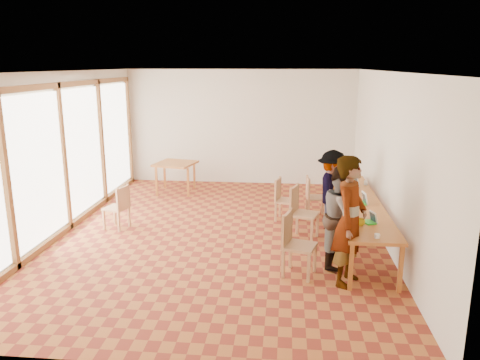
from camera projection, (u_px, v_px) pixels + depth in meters
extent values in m
plane|color=#A45827|center=(219.00, 234.00, 8.84)|extent=(8.00, 8.00, 0.00)
cube|color=beige|center=(240.00, 127.00, 12.34)|extent=(6.00, 0.10, 3.00)
cube|color=beige|center=(161.00, 233.00, 4.61)|extent=(6.00, 0.10, 3.00)
cube|color=beige|center=(388.00, 159.00, 8.19)|extent=(0.10, 8.00, 3.00)
cube|color=white|center=(62.00, 153.00, 8.76)|extent=(0.10, 8.00, 3.00)
cube|color=white|center=(218.00, 70.00, 8.11)|extent=(6.00, 8.00, 0.04)
cube|color=#AB5626|center=(357.00, 203.00, 8.32)|extent=(0.80, 4.00, 0.05)
cube|color=#AB5626|center=(351.00, 267.00, 6.57)|extent=(0.06, 0.06, 0.70)
cube|color=#AB5626|center=(328.00, 193.00, 10.31)|extent=(0.06, 0.06, 0.70)
cube|color=#AB5626|center=(401.00, 269.00, 6.50)|extent=(0.06, 0.06, 0.70)
cube|color=#AB5626|center=(359.00, 194.00, 10.25)|extent=(0.06, 0.06, 0.70)
cube|color=#AB5626|center=(175.00, 164.00, 11.59)|extent=(0.90, 0.90, 0.05)
cube|color=#AB5626|center=(156.00, 182.00, 11.34)|extent=(0.05, 0.05, 0.70)
cube|color=#AB5626|center=(165.00, 174.00, 12.09)|extent=(0.05, 0.05, 0.70)
cube|color=#AB5626|center=(188.00, 182.00, 11.26)|extent=(0.05, 0.05, 0.70)
cube|color=#AB5626|center=(194.00, 175.00, 12.02)|extent=(0.05, 0.05, 0.70)
cube|color=tan|center=(300.00, 246.00, 7.02)|extent=(0.56, 0.56, 0.04)
cube|color=tan|center=(287.00, 228.00, 7.03)|extent=(0.17, 0.45, 0.48)
cube|color=tan|center=(305.00, 214.00, 8.49)|extent=(0.58, 0.58, 0.04)
cube|color=tan|center=(294.00, 199.00, 8.51)|extent=(0.18, 0.45, 0.48)
cube|color=tan|center=(286.00, 201.00, 9.53)|extent=(0.49, 0.49, 0.04)
cube|color=tan|center=(278.00, 189.00, 9.53)|extent=(0.13, 0.40, 0.42)
cube|color=tan|center=(316.00, 198.00, 9.80)|extent=(0.43, 0.43, 0.04)
cube|color=tan|center=(308.00, 187.00, 9.74)|extent=(0.07, 0.39, 0.41)
cube|color=tan|center=(116.00, 208.00, 9.07)|extent=(0.50, 0.50, 0.04)
cube|color=tan|center=(123.00, 198.00, 8.95)|extent=(0.15, 0.39, 0.42)
imported|color=gray|center=(350.00, 221.00, 6.66)|extent=(0.68, 0.81, 1.90)
imported|color=gray|center=(342.00, 217.00, 7.29)|extent=(0.76, 0.90, 1.62)
imported|color=gray|center=(332.00, 190.00, 8.99)|extent=(0.65, 1.04, 1.54)
cube|color=green|center=(369.00, 222.00, 7.18)|extent=(0.22, 0.25, 0.02)
cube|color=white|center=(373.00, 217.00, 7.18)|extent=(0.13, 0.20, 0.18)
cube|color=green|center=(360.00, 203.00, 8.17)|extent=(0.21, 0.27, 0.03)
cube|color=white|center=(365.00, 198.00, 8.15)|extent=(0.10, 0.24, 0.21)
cube|color=green|center=(352.00, 185.00, 9.39)|extent=(0.22, 0.29, 0.03)
cube|color=white|center=(357.00, 180.00, 9.37)|extent=(0.11, 0.26, 0.23)
imported|color=gold|center=(361.00, 222.00, 7.05)|extent=(0.15, 0.15, 0.10)
cylinder|color=#12612F|center=(354.00, 175.00, 9.65)|extent=(0.07, 0.07, 0.28)
cylinder|color=silver|center=(366.00, 183.00, 9.43)|extent=(0.07, 0.07, 0.09)
cylinder|color=white|center=(377.00, 236.00, 6.55)|extent=(0.08, 0.08, 0.06)
cube|color=#D43553|center=(346.00, 188.00, 9.20)|extent=(0.05, 0.10, 0.01)
cube|color=black|center=(334.00, 180.00, 9.69)|extent=(0.16, 0.26, 0.09)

